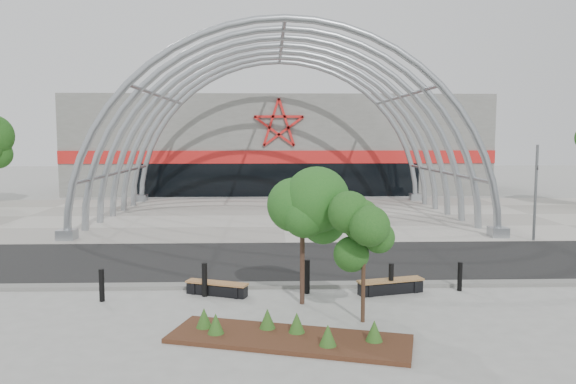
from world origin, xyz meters
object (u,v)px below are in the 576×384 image
at_px(bench_0, 217,289).
at_px(bench_1, 391,287).
at_px(bollard_2, 307,277).
at_px(signal_pole, 536,191).
at_px(street_tree_1, 364,237).
at_px(street_tree_0, 302,199).

bearing_deg(bench_0, bench_1, 0.18).
height_order(bench_1, bollard_2, bollard_2).
distance_m(signal_pole, bench_1, 11.85).
relative_size(signal_pole, bollard_2, 4.21).
bearing_deg(street_tree_1, bollard_2, 115.42).
xyz_separation_m(bench_0, bollard_2, (2.73, 0.10, 0.32)).
height_order(signal_pole, bench_1, signal_pole).
height_order(street_tree_0, bench_0, street_tree_0).
distance_m(signal_pole, street_tree_1, 14.42).
distance_m(signal_pole, bench_0, 16.01).
height_order(bench_0, bench_1, bench_1).
height_order(signal_pole, street_tree_0, signal_pole).
bearing_deg(bench_1, signal_pole, 44.57).
bearing_deg(street_tree_0, bench_0, 159.26).
xyz_separation_m(street_tree_1, bench_0, (-3.99, 2.56, -2.03)).
relative_size(bench_0, bollard_2, 1.88).
height_order(street_tree_1, bollard_2, street_tree_1).
bearing_deg(signal_pole, bench_1, -135.43).
relative_size(signal_pole, bench_1, 2.07).
bearing_deg(signal_pole, bench_0, -148.85).
xyz_separation_m(signal_pole, bench_1, (-8.31, -8.19, -2.07)).
xyz_separation_m(bench_1, bollard_2, (-2.54, 0.09, 0.31)).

